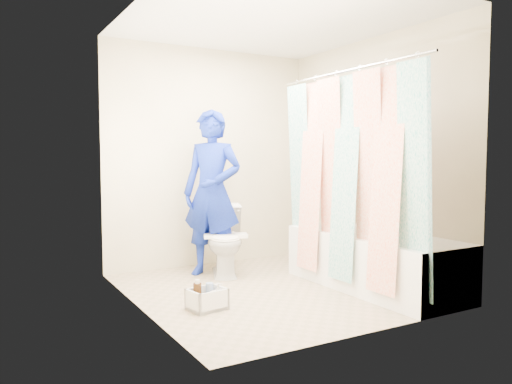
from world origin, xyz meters
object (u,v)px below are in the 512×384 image
cleaning_caddy (208,300)px  plumber (212,193)px  toilet (225,240)px  bathtub (373,259)px

cleaning_caddy → plumber: bearing=54.2°
plumber → toilet: bearing=34.3°
bathtub → toilet: (-0.94, 1.18, 0.09)m
plumber → cleaning_caddy: plumber is taller
toilet → cleaning_caddy: bearing=-100.1°
toilet → bathtub: bearing=-28.8°
toilet → cleaning_caddy: toilet is taller
bathtub → cleaning_caddy: bathtub is taller
bathtub → toilet: 1.51m
bathtub → toilet: toilet is taller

